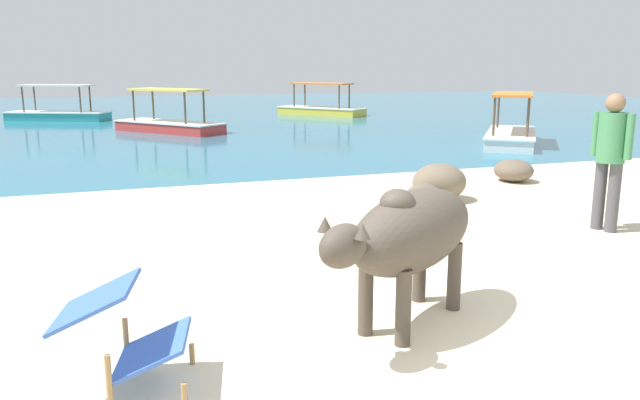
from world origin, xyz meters
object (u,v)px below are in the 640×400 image
boat_red (169,123)px  boat_yellow (321,108)px  boat_teal (58,113)px  deck_chair_far (125,328)px  cow (411,233)px  person_standing (611,152)px  boat_white (511,134)px

boat_red → boat_yellow: (6.53, 4.76, 0.00)m
boat_red → boat_teal: bearing=173.7°
deck_chair_far → boat_yellow: size_ratio=0.24×
cow → deck_chair_far: size_ratio=2.08×
person_standing → boat_white: (4.19, 7.61, -0.70)m
boat_teal → boat_yellow: 9.98m
person_standing → boat_red: size_ratio=0.45×
boat_red → boat_white: 9.87m
deck_chair_far → boat_red: boat_red is taller
boat_teal → boat_white: (11.28, -11.53, 0.00)m
boat_white → boat_yellow: (-1.34, 10.71, 0.00)m
deck_chair_far → person_standing: (5.54, 2.02, 0.56)m
cow → boat_yellow: bearing=-141.7°
person_standing → deck_chair_far: bearing=6.1°
deck_chair_far → boat_teal: bearing=106.9°
cow → person_standing: person_standing is taller
boat_white → boat_yellow: 10.79m
deck_chair_far → boat_yellow: bearing=80.3°
deck_chair_far → boat_red: 15.68m
person_standing → boat_red: bearing=-88.7°
boat_teal → boat_white: size_ratio=1.05×
boat_red → boat_yellow: bearing=88.4°
boat_red → boat_white: size_ratio=1.00×
boat_red → deck_chair_far: bearing=-44.5°
cow → boat_white: (7.67, 9.31, -0.46)m
cow → person_standing: (3.48, 1.71, 0.24)m
person_standing → boat_red: (-3.69, 13.56, -0.70)m
boat_red → boat_white: bearing=15.2°
cow → deck_chair_far: 2.11m
cow → boat_red: bearing=-123.4°
boat_teal → boat_white: same height
cow → person_standing: bearing=172.0°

